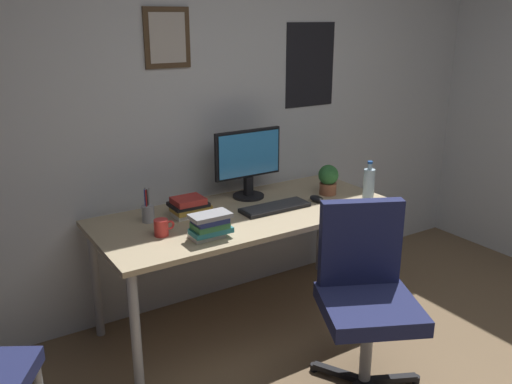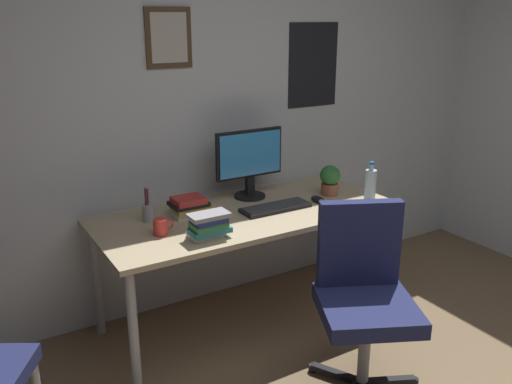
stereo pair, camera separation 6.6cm
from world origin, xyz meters
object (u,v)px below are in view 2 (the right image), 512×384
object	(u,v)px
pen_cup	(148,212)
office_chair	(363,289)
monitor	(249,161)
keyboard	(275,207)
computer_mouse	(318,199)
book_stack_left	(189,206)
coffee_mug_near	(161,227)
book_stack_right	(208,225)
water_bottle	(370,185)
potted_plant	(330,179)

from	to	relation	value
pen_cup	office_chair	bearing A→B (deg)	-52.15
monitor	keyboard	bearing A→B (deg)	-86.79
keyboard	pen_cup	size ratio (longest dim) A/B	2.15
office_chair	computer_mouse	xyz separation A→B (m)	(0.27, 0.74, 0.21)
monitor	book_stack_left	world-z (taller)	monitor
coffee_mug_near	pen_cup	world-z (taller)	pen_cup
pen_cup	book_stack_right	size ratio (longest dim) A/B	0.93
computer_mouse	water_bottle	world-z (taller)	water_bottle
keyboard	book_stack_left	bearing A→B (deg)	161.60
office_chair	computer_mouse	world-z (taller)	office_chair
keyboard	water_bottle	bearing A→B (deg)	-16.27
coffee_mug_near	book_stack_left	xyz separation A→B (m)	(0.25, 0.18, 0.02)
potted_plant	book_stack_left	bearing A→B (deg)	173.69
pen_cup	book_stack_right	bearing A→B (deg)	-65.47
computer_mouse	water_bottle	bearing A→B (deg)	-27.82
keyboard	book_stack_right	distance (m)	0.57
office_chair	book_stack_left	xyz separation A→B (m)	(-0.52, 0.92, 0.26)
computer_mouse	book_stack_left	xyz separation A→B (m)	(-0.79, 0.18, 0.04)
coffee_mug_near	book_stack_right	size ratio (longest dim) A/B	0.53
coffee_mug_near	book_stack_left	distance (m)	0.31
pen_cup	book_stack_left	distance (m)	0.24
monitor	computer_mouse	size ratio (longest dim) A/B	4.18
office_chair	keyboard	size ratio (longest dim) A/B	2.21
monitor	coffee_mug_near	xyz separation A→B (m)	(-0.72, -0.30, -0.19)
book_stack_left	water_bottle	bearing A→B (deg)	-17.24
monitor	pen_cup	distance (m)	0.73
keyboard	pen_cup	bearing A→B (deg)	163.84
office_chair	pen_cup	world-z (taller)	office_chair
monitor	pen_cup	bearing A→B (deg)	-173.99
coffee_mug_near	keyboard	bearing A→B (deg)	1.52
monitor	pen_cup	xyz separation A→B (m)	(-0.70, -0.07, -0.19)
computer_mouse	water_bottle	size ratio (longest dim) A/B	0.44
potted_plant	pen_cup	distance (m)	1.18
coffee_mug_near	book_stack_right	xyz separation A→B (m)	(0.20, -0.17, 0.03)
pen_cup	book_stack_left	bearing A→B (deg)	-11.29
book_stack_left	computer_mouse	bearing A→B (deg)	-12.99
keyboard	potted_plant	size ratio (longest dim) A/B	2.21
monitor	water_bottle	size ratio (longest dim) A/B	1.82
computer_mouse	coffee_mug_near	size ratio (longest dim) A/B	0.97
office_chair	coffee_mug_near	bearing A→B (deg)	136.00
potted_plant	pen_cup	bearing A→B (deg)	172.69
book_stack_left	monitor	bearing A→B (deg)	14.31
computer_mouse	book_stack_right	distance (m)	0.86
computer_mouse	pen_cup	bearing A→B (deg)	167.40
book_stack_left	book_stack_right	world-z (taller)	book_stack_right
water_bottle	book_stack_right	xyz separation A→B (m)	(-1.13, -0.02, -0.04)
monitor	keyboard	distance (m)	0.36
keyboard	book_stack_left	world-z (taller)	book_stack_left
monitor	computer_mouse	bearing A→B (deg)	-43.69
coffee_mug_near	pen_cup	distance (m)	0.23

